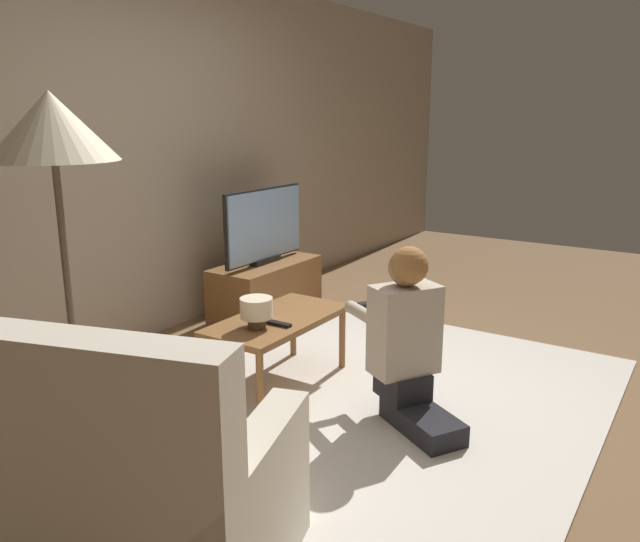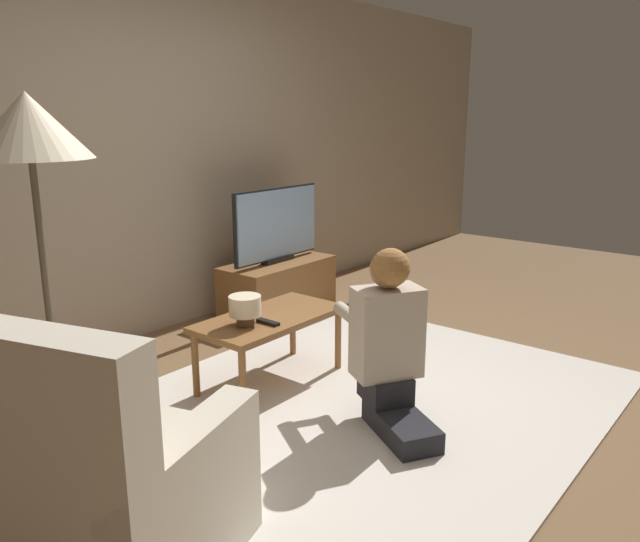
{
  "view_description": "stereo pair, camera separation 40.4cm",
  "coord_description": "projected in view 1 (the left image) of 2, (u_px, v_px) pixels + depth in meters",
  "views": [
    {
      "loc": [
        -2.85,
        -1.48,
        1.58
      ],
      "look_at": [
        0.43,
        0.65,
        0.58
      ],
      "focal_mm": 35.0,
      "sensor_mm": 36.0,
      "label": 1
    },
    {
      "loc": [
        -2.61,
        -1.81,
        1.58
      ],
      "look_at": [
        0.43,
        0.65,
        0.58
      ],
      "focal_mm": 35.0,
      "sensor_mm": 36.0,
      "label": 2
    }
  ],
  "objects": [
    {
      "name": "ground_plane",
      "position": [
        375.0,
        403.0,
        3.49
      ],
      "size": [
        10.0,
        10.0,
        0.0
      ],
      "primitive_type": "plane",
      "color": "brown"
    },
    {
      "name": "wall_back",
      "position": [
        125.0,
        155.0,
        4.19
      ],
      "size": [
        10.0,
        0.06,
        2.6
      ],
      "color": "tan",
      "rests_on": "ground_plane"
    },
    {
      "name": "rug",
      "position": [
        375.0,
        401.0,
        3.49
      ],
      "size": [
        2.85,
        2.31,
        0.02
      ],
      "color": "silver",
      "rests_on": "ground_plane"
    },
    {
      "name": "tv_stand",
      "position": [
        266.0,
        288.0,
        5.0
      ],
      "size": [
        0.95,
        0.45,
        0.42
      ],
      "color": "brown",
      "rests_on": "ground_plane"
    },
    {
      "name": "tv",
      "position": [
        264.0,
        226.0,
        4.88
      ],
      "size": [
        0.91,
        0.08,
        0.59
      ],
      "color": "black",
      "rests_on": "tv_stand"
    },
    {
      "name": "coffee_table",
      "position": [
        278.0,
        325.0,
        3.62
      ],
      "size": [
        0.9,
        0.46,
        0.43
      ],
      "color": "brown",
      "rests_on": "ground_plane"
    },
    {
      "name": "floor_lamp",
      "position": [
        53.0,
        142.0,
        2.43
      ],
      "size": [
        0.51,
        0.51,
        1.66
      ],
      "color": "#4C4233",
      "rests_on": "ground_plane"
    },
    {
      "name": "armchair",
      "position": [
        146.0,
        501.0,
        2.08
      ],
      "size": [
        0.96,
        1.06,
        0.99
      ],
      "rotation": [
        0.0,
        0.0,
        1.87
      ],
      "color": "beige",
      "rests_on": "ground_plane"
    },
    {
      "name": "person_kneeling",
      "position": [
        407.0,
        337.0,
        3.18
      ],
      "size": [
        0.64,
        0.83,
        0.92
      ],
      "rotation": [
        0.0,
        0.0,
        2.6
      ],
      "color": "#232328",
      "rests_on": "rug"
    },
    {
      "name": "table_lamp",
      "position": [
        256.0,
        310.0,
        3.4
      ],
      "size": [
        0.18,
        0.18,
        0.17
      ],
      "color": "#4C3823",
      "rests_on": "coffee_table"
    },
    {
      "name": "remote",
      "position": [
        279.0,
        324.0,
        3.46
      ],
      "size": [
        0.04,
        0.15,
        0.02
      ],
      "color": "black",
      "rests_on": "coffee_table"
    }
  ]
}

